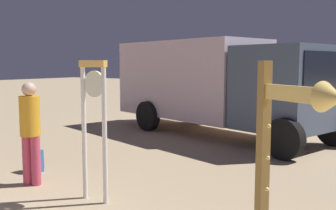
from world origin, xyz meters
TOP-DOWN VIEW (x-y plane):
  - standing_clock at (0.58, 2.86)m, footprint 0.50×0.10m
  - arrow_sign at (3.61, 2.20)m, footprint 0.94×0.70m
  - person_near_clock at (-0.86, 2.83)m, footprint 0.33×0.33m
  - backpack at (-1.47, 3.37)m, footprint 0.28×0.22m
  - box_truck_near at (-0.55, 8.84)m, footprint 7.20×4.12m

SIDE VIEW (x-z plane):
  - backpack at x=-1.47m, z-range 0.00..0.42m
  - person_near_clock at x=-0.86m, z-range 0.10..1.84m
  - standing_clock at x=0.58m, z-range 0.24..2.34m
  - arrow_sign at x=3.61m, z-range 0.36..2.44m
  - box_truck_near at x=-0.55m, z-range 0.17..2.88m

